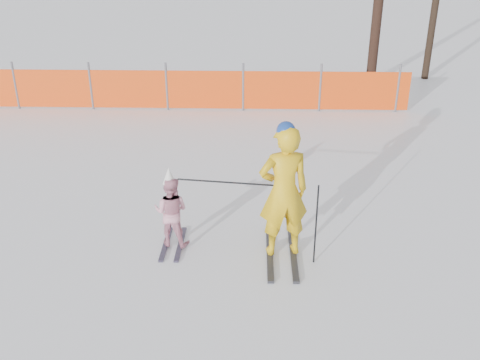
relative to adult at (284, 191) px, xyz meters
name	(u,v)px	position (x,y,z in m)	size (l,w,h in m)	color
ground	(239,257)	(-0.61, -0.11, -1.01)	(120.00, 120.00, 0.00)	white
adult	(284,191)	(0.00, 0.00, 0.00)	(0.79, 1.48, 2.02)	black
child	(171,211)	(-1.61, 0.20, -0.44)	(0.59, 0.96, 1.26)	black
ski_poles	(268,202)	(-0.22, -0.04, -0.15)	(1.95, 0.41, 1.21)	black
safety_fence	(134,89)	(-3.59, 6.98, -0.46)	(14.34, 0.06, 1.25)	#595960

